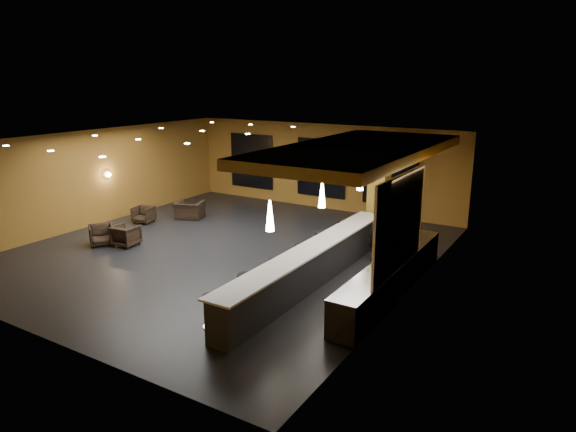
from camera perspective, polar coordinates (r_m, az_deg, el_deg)
The scene contains 35 objects.
floor at distance 16.47m, azimuth -6.89°, elevation -3.98°, with size 12.00×13.00×0.10m, color black.
ceiling at distance 15.67m, azimuth -7.31°, elevation 8.56°, with size 12.00×13.00×0.10m, color black.
wall_back at distance 21.39m, azimuth 3.83°, elevation 5.53°, with size 12.00×0.10×3.50m, color #956321.
wall_front at distance 11.76m, azimuth -27.21°, elevation -4.26°, with size 12.00×0.10×3.50m, color #956321.
wall_left at distance 20.22m, azimuth -20.75°, elevation 4.01°, with size 0.10×13.00×3.50m, color #956321.
wall_right at distance 13.21m, azimuth 14.05°, elevation -0.98°, with size 0.10×13.00×3.50m, color #956321.
wood_soffit at distance 14.49m, azimuth 7.88°, elevation 7.25°, with size 3.60×8.00×0.28m, color #B68B35.
window_left at distance 23.11m, azimuth -4.06°, elevation 6.12°, with size 2.20×0.06×2.40m, color black.
window_center at distance 21.30m, azimuth 3.69°, elevation 5.35°, with size 2.20×0.06×2.40m, color black.
window_right at distance 20.12m, azimuth 11.31°, elevation 4.51°, with size 2.20×0.06×2.40m, color black.
tile_backsplash at distance 12.25m, azimuth 12.31°, elevation -0.92°, with size 0.06×3.20×2.40m, color white.
bar_counter at distance 13.59m, azimuth 2.69°, elevation -5.62°, with size 0.60×8.00×1.00m, color black.
bar_top at distance 13.42m, azimuth 2.72°, elevation -3.53°, with size 0.78×8.10×0.05m, color beige.
prep_counter at distance 13.30m, azimuth 11.37°, elevation -6.73°, with size 0.70×6.00×0.86m, color black.
prep_top at distance 13.14m, azimuth 11.48°, elevation -4.89°, with size 0.72×6.00×0.03m, color silver.
wall_shelf_lower at distance 12.23m, azimuth 11.27°, elevation -2.86°, with size 0.30×1.50×0.03m, color silver.
wall_shelf_upper at distance 12.10m, azimuth 11.38°, elevation -0.83°, with size 0.30×1.50×0.03m, color silver.
column at distance 17.27m, azimuth 10.07°, elevation 3.00°, with size 0.60×0.60×3.50m, color olive.
wall_sconce at distance 20.39m, azimuth -19.37°, elevation 4.36°, with size 0.22×0.22×0.22m, color #FFE5B2.
pendant_0 at distance 11.39m, azimuth -2.02°, elevation 0.03°, with size 0.20×0.20×0.70m, color white.
pendant_1 at distance 13.48m, azimuth 3.80°, elevation 2.40°, with size 0.20×0.20×0.70m, color white.
pendant_2 at distance 15.70m, azimuth 8.03°, elevation 4.11°, with size 0.20×0.20×0.70m, color white.
staff_a at distance 15.38m, azimuth 9.86°, elevation -2.37°, with size 0.54×0.36×1.49m, color black.
staff_b at distance 15.67m, azimuth 12.98°, elevation -1.94°, with size 0.79×0.62×1.63m, color black.
staff_c at distance 15.94m, azimuth 12.80°, elevation -1.89°, with size 0.73×0.48×1.50m, color black.
armchair_a at distance 17.86m, azimuth -20.03°, elevation -1.98°, with size 0.72×0.74×0.67m, color black.
armchair_b at distance 17.51m, azimuth -17.55°, elevation -2.08°, with size 0.73×0.75×0.68m, color black.
armchair_c at distance 20.08m, azimuth -15.75°, elevation 0.15°, with size 0.68×0.70×0.63m, color black.
armchair_d at distance 20.28m, azimuth -10.89°, elevation 0.66°, with size 1.03×0.90×0.67m, color black.
bar_stool_0 at distance 11.48m, azimuth -8.57°, elevation -9.93°, with size 0.38×0.38×0.76m.
bar_stool_1 at distance 12.29m, azimuth -4.70°, elevation -7.79°, with size 0.43×0.43×0.84m.
bar_stool_2 at distance 13.51m, azimuth -1.40°, elevation -5.91°, with size 0.37×0.37×0.73m.
bar_stool_3 at distance 14.55m, azimuth 1.46°, elevation -4.25°, with size 0.38×0.38×0.76m.
bar_stool_4 at distance 15.56m, azimuth 3.75°, elevation -2.82°, with size 0.42×0.42×0.82m.
bar_stool_5 at distance 16.79m, azimuth 6.24°, elevation -1.49°, with size 0.42×0.42×0.84m.
Camera 1 is at (9.68, -12.19, 5.32)m, focal length 32.00 mm.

